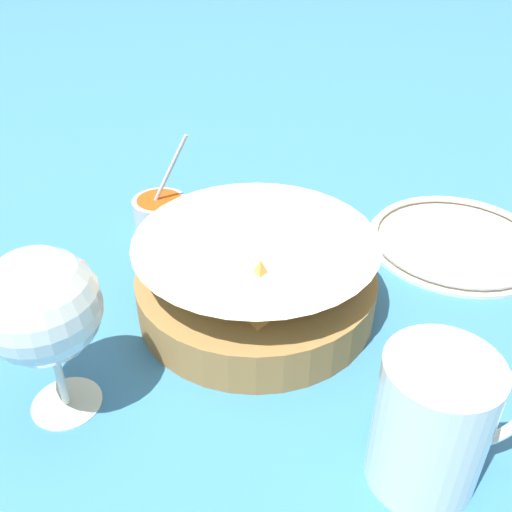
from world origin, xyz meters
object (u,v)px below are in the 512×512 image
at_px(food_basket, 256,278).
at_px(beer_mug, 432,427).
at_px(sauce_cup, 160,210).
at_px(side_plate, 457,240).
at_px(wine_glass, 42,310).

distance_m(food_basket, beer_mug, 0.24).
relative_size(food_basket, sauce_cup, 2.04).
bearing_deg(sauce_cup, side_plate, -19.41).
bearing_deg(beer_mug, wine_glass, 155.55).
bearing_deg(wine_glass, side_plate, 20.28).
distance_m(food_basket, side_plate, 0.28).
bearing_deg(side_plate, wine_glass, -159.72).
bearing_deg(side_plate, beer_mug, -121.80).
height_order(food_basket, side_plate, food_basket).
xyz_separation_m(food_basket, side_plate, (0.27, 0.07, -0.03)).
bearing_deg(food_basket, wine_glass, -152.40).
bearing_deg(beer_mug, food_basket, 110.96).
distance_m(wine_glass, side_plate, 0.50).
relative_size(sauce_cup, side_plate, 0.56).
bearing_deg(sauce_cup, beer_mug, -67.39).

